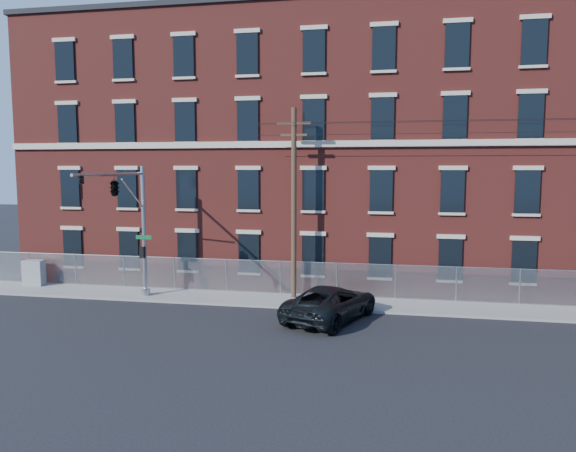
# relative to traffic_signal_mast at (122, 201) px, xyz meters

# --- Properties ---
(ground) EXTENTS (140.00, 140.00, 0.00)m
(ground) POSITION_rel_traffic_signal_mast_xyz_m (6.00, -2.18, -5.39)
(ground) COLOR black
(ground) RESTS_ON ground
(sidewalk) EXTENTS (65.00, 3.00, 0.12)m
(sidewalk) POSITION_rel_traffic_signal_mast_xyz_m (18.00, 2.82, -5.33)
(sidewalk) COLOR gray
(sidewalk) RESTS_ON ground
(mill_building) EXTENTS (55.30, 14.32, 16.30)m
(mill_building) POSITION_rel_traffic_signal_mast_xyz_m (18.00, 11.75, 2.76)
(mill_building) COLOR maroon
(mill_building) RESTS_ON ground
(chain_link_fence) EXTENTS (59.06, 0.06, 1.85)m
(chain_link_fence) POSITION_rel_traffic_signal_mast_xyz_m (18.00, 4.12, -4.33)
(chain_link_fence) COLOR #A5A8AD
(chain_link_fence) RESTS_ON ground
(traffic_signal_mast) EXTENTS (0.90, 6.75, 7.00)m
(traffic_signal_mast) POSITION_rel_traffic_signal_mast_xyz_m (0.00, 0.00, 0.00)
(traffic_signal_mast) COLOR #9EA0A5
(traffic_signal_mast) RESTS_ON ground
(utility_pole_near) EXTENTS (1.80, 0.28, 10.00)m
(utility_pole_near) POSITION_rel_traffic_signal_mast_xyz_m (8.00, 3.42, -0.05)
(utility_pole_near) COLOR #4D3726
(utility_pole_near) RESTS_ON ground
(pickup_truck) EXTENTS (4.52, 6.31, 1.59)m
(pickup_truck) POSITION_rel_traffic_signal_mast_xyz_m (10.39, -0.12, -4.59)
(pickup_truck) COLOR black
(pickup_truck) RESTS_ON ground
(utility_cabinet) EXTENTS (1.22, 0.65, 1.49)m
(utility_cabinet) POSITION_rel_traffic_signal_mast_xyz_m (-7.58, 3.42, -4.52)
(utility_cabinet) COLOR gray
(utility_cabinet) RESTS_ON sidewalk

